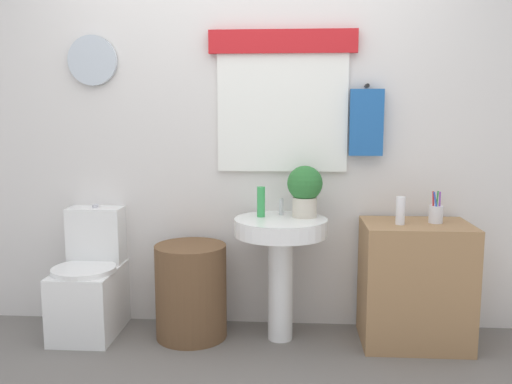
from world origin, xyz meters
TOP-DOWN VIEW (x-y plane):
  - back_wall at (0.00, 1.15)m, footprint 4.40×0.18m
  - toilet at (-0.96, 0.88)m, footprint 0.38×0.51m
  - laundry_hamper at (-0.32, 0.85)m, footprint 0.43×0.43m
  - pedestal_sink at (0.22, 0.85)m, footprint 0.55×0.55m
  - faucet at (0.22, 0.97)m, footprint 0.03×0.03m
  - wooden_cabinet at (1.02, 0.85)m, footprint 0.62×0.44m
  - soap_bottle at (0.10, 0.90)m, footprint 0.05×0.05m
  - potted_plant at (0.36, 0.91)m, footprint 0.21×0.21m
  - lotion_bottle at (0.91, 0.81)m, footprint 0.05×0.05m
  - toothbrush_cup at (1.12, 0.87)m, footprint 0.08×0.08m

SIDE VIEW (x-z plane):
  - laundry_hamper at x=-0.32m, z-range 0.00..0.57m
  - toilet at x=-0.96m, z-range -0.09..0.69m
  - wooden_cabinet at x=1.02m, z-range 0.00..0.72m
  - pedestal_sink at x=0.22m, z-range 0.20..0.94m
  - toothbrush_cup at x=1.12m, z-range 0.69..0.87m
  - faucet at x=0.22m, z-range 0.74..0.84m
  - lotion_bottle at x=0.91m, z-range 0.72..0.89m
  - soap_bottle at x=0.10m, z-range 0.74..0.92m
  - potted_plant at x=0.36m, z-range 0.76..1.07m
  - back_wall at x=0.00m, z-range 0.00..2.60m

